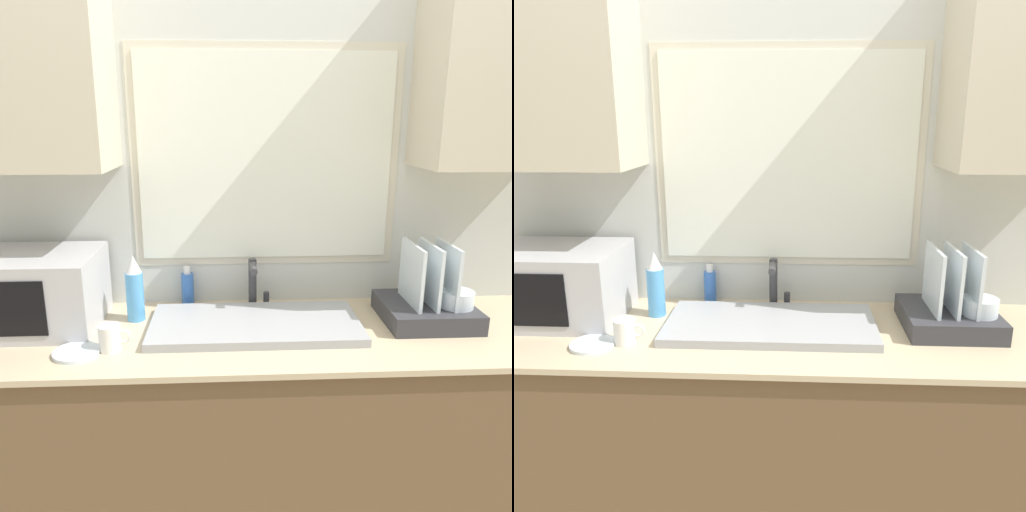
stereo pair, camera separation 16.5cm
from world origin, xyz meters
TOP-DOWN VIEW (x-y plane):
  - countertop at (0.00, 0.30)m, footprint 2.38×0.63m
  - wall_back at (0.00, 0.59)m, footprint 6.00×0.38m
  - sink_basin at (-0.05, 0.32)m, footprint 0.74×0.36m
  - faucet at (-0.05, 0.51)m, footprint 0.08×0.14m
  - microwave at (-0.86, 0.39)m, footprint 0.49×0.37m
  - dish_rack at (0.58, 0.35)m, footprint 0.32×0.31m
  - spray_bottle at (-0.49, 0.42)m, footprint 0.06×0.06m
  - soap_bottle at (-0.31, 0.56)m, footprint 0.05×0.05m
  - mug_near_sink at (-0.53, 0.17)m, footprint 0.10×0.07m
  - small_plate at (-0.63, 0.15)m, footprint 0.15×0.15m

SIDE VIEW (x-z plane):
  - countertop at x=0.00m, z-range 0.00..0.88m
  - small_plate at x=-0.63m, z-range 0.88..0.89m
  - sink_basin at x=-0.05m, z-range 0.88..0.91m
  - mug_near_sink at x=-0.53m, z-range 0.88..0.97m
  - dish_rack at x=0.58m, z-range 0.81..1.10m
  - soap_bottle at x=-0.31m, z-range 0.87..1.03m
  - faucet at x=-0.05m, z-range 0.90..1.09m
  - spray_bottle at x=-0.49m, z-range 0.88..1.12m
  - microwave at x=-0.86m, z-range 0.88..1.15m
  - wall_back at x=0.00m, z-range 0.10..2.70m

